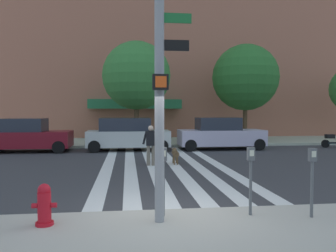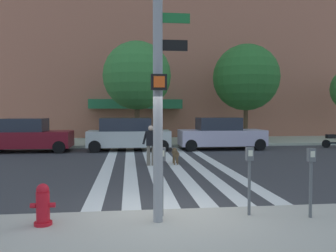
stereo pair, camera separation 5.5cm
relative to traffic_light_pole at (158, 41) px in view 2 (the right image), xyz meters
name	(u,v)px [view 2 (the right image)]	position (x,y,z in m)	size (l,w,h in m)	color
ground_plane	(149,165)	(0.27, 7.71, -3.52)	(160.00, 160.00, 0.00)	#353538
sidewalk_far	(141,142)	(0.27, 17.59, -3.45)	(80.00, 6.00, 0.15)	#A7AE96
crosswalk_stripes	(163,165)	(0.85, 7.71, -3.52)	(4.95, 13.15, 0.01)	silver
traffic_light_pole	(158,41)	(0.00, 0.00, 0.00)	(0.74, 0.46, 5.80)	gray
fire_hydrant	(43,205)	(-2.11, 0.09, -3.00)	(0.44, 0.32, 0.76)	red
parking_meter_curbside	(162,172)	(0.10, 0.40, -2.49)	(0.14, 0.11, 1.36)	#515456
parking_meter_second_along	(249,171)	(1.84, 0.24, -2.49)	(0.14, 0.11, 1.36)	#515456
parking_meter_third_along	(311,173)	(2.98, -0.04, -2.49)	(0.14, 0.11, 1.36)	#515456
parked_car_near_curb	(28,136)	(-6.03, 13.07, -2.66)	(4.56, 2.06, 1.82)	maroon
parked_car_behind_first	(128,134)	(-0.59, 13.07, -2.61)	(4.60, 1.97, 1.83)	#B5B9B4
parked_car_third_in_line	(221,134)	(4.75, 13.07, -2.64)	(4.90, 2.02, 1.85)	#B7ADC4
parked_scooter	(335,140)	(11.92, 13.14, -3.04)	(1.63, 0.50, 1.11)	black
street_tree_nearest	(137,76)	(-0.02, 15.51, 0.93)	(4.31, 4.31, 6.47)	#4C3823
street_tree_middle	(246,78)	(7.54, 16.76, 1.02)	(4.58, 4.58, 6.69)	#4C3823
pedestrian_dog_walker	(151,143)	(0.34, 7.61, -2.59)	(0.71, 0.25, 1.64)	#6B6051
dog_on_leash	(175,153)	(1.39, 7.92, -3.08)	(0.28, 1.03, 0.65)	brown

